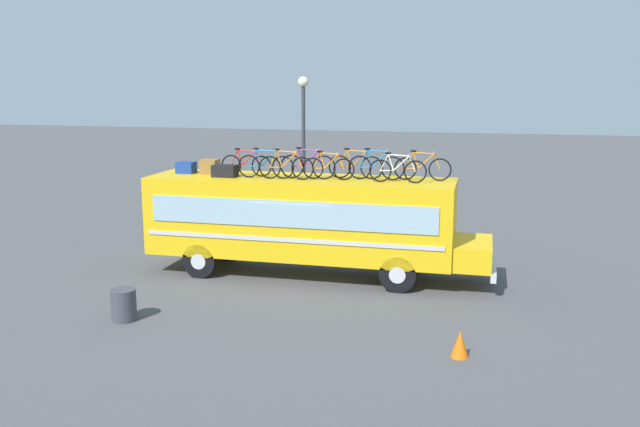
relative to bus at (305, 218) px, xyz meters
The scene contains 17 objects.
ground_plane 1.81m from the bus, behind, with size 120.00×120.00×0.00m, color #4C4C4F.
bus is the anchor object (origin of this frame).
luggage_bag_1 4.27m from the bus, behind, with size 0.56×0.45×0.36m, color #193899.
luggage_bag_2 3.54m from the bus, behind, with size 0.54×0.46×0.47m, color olive.
luggage_bag_3 2.89m from the bus, behind, with size 0.74×0.47×0.37m, color black.
rooftop_bicycle_1 2.49m from the bus, behind, with size 1.65×0.44×0.87m.
rooftop_bicycle_2 2.04m from the bus, 165.63° to the right, with size 1.79×0.44×0.93m.
rooftop_bicycle_3 1.76m from the bus, 141.95° to the right, with size 1.72×0.44×0.93m.
rooftop_bicycle_4 1.67m from the bus, 48.85° to the right, with size 1.73×0.44×0.96m.
rooftop_bicycle_5 1.80m from the bus, 10.79° to the right, with size 1.61×0.44×0.87m.
rooftop_bicycle_6 2.26m from the bus, ahead, with size 1.69×0.44×0.93m.
rooftop_bicycle_7 2.73m from the bus, ahead, with size 1.71×0.44×0.95m.
rooftop_bicycle_8 3.30m from the bus, ahead, with size 1.69×0.44×0.89m.
rooftop_bicycle_9 3.90m from the bus, ahead, with size 1.71×0.44×0.90m.
trash_bin 6.26m from the bus, 124.09° to the right, with size 0.63×0.63×0.82m, color #3F3F47.
traffic_cone 7.49m from the bus, 47.20° to the right, with size 0.40×0.40×0.60m, color orange.
street_lamp 5.32m from the bus, 105.76° to the left, with size 0.39×0.39×6.14m.
Camera 1 is at (5.51, -19.76, 6.03)m, focal length 37.94 mm.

